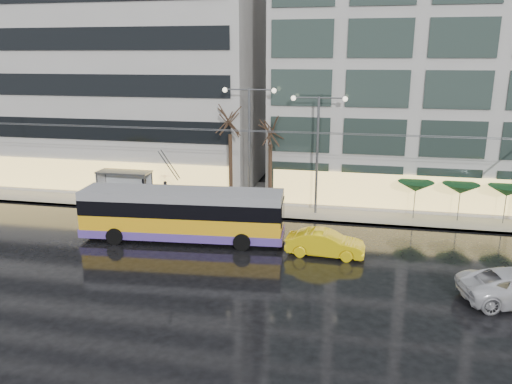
# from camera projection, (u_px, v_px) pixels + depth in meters

# --- Properties ---
(ground) EXTENTS (140.00, 140.00, 0.00)m
(ground) POSITION_uv_depth(u_px,v_px,m) (174.00, 264.00, 28.22)
(ground) COLOR black
(ground) RESTS_ON ground
(sidewalk) EXTENTS (80.00, 10.00, 0.15)m
(sidewalk) POSITION_uv_depth(u_px,v_px,m) (258.00, 198.00, 41.03)
(sidewalk) COLOR gray
(sidewalk) RESTS_ON ground
(kerb) EXTENTS (80.00, 0.10, 0.15)m
(kerb) POSITION_uv_depth(u_px,v_px,m) (244.00, 216.00, 36.36)
(kerb) COLOR slate
(kerb) RESTS_ON ground
(building_left) EXTENTS (34.00, 14.00, 22.00)m
(building_left) POSITION_uv_depth(u_px,v_px,m) (79.00, 58.00, 46.33)
(building_left) COLOR #A8A5A1
(building_left) RESTS_ON sidewalk
(building_right) EXTENTS (32.00, 14.00, 25.00)m
(building_right) POSITION_uv_depth(u_px,v_px,m) (483.00, 39.00, 39.12)
(building_right) COLOR #A8A5A1
(building_right) RESTS_ON sidewalk
(trolleybus) EXTENTS (12.94, 5.26, 5.92)m
(trolleybus) POSITION_uv_depth(u_px,v_px,m) (182.00, 216.00, 31.55)
(trolleybus) COLOR #EFAA14
(trolleybus) RESTS_ON ground
(catenary) EXTENTS (42.24, 5.12, 7.00)m
(catenary) POSITION_uv_depth(u_px,v_px,m) (226.00, 163.00, 34.40)
(catenary) COLOR #595B60
(catenary) RESTS_ON ground
(bus_shelter) EXTENTS (4.20, 1.60, 2.51)m
(bus_shelter) POSITION_uv_depth(u_px,v_px,m) (121.00, 179.00, 39.43)
(bus_shelter) COLOR #595B60
(bus_shelter) RESTS_ON sidewalk
(street_lamp_near) EXTENTS (3.96, 0.36, 9.03)m
(street_lamp_near) POSITION_uv_depth(u_px,v_px,m) (249.00, 132.00, 36.45)
(street_lamp_near) COLOR #595B60
(street_lamp_near) RESTS_ON sidewalk
(street_lamp_far) EXTENTS (3.96, 0.36, 8.53)m
(street_lamp_far) POSITION_uv_depth(u_px,v_px,m) (318.00, 138.00, 35.55)
(street_lamp_far) COLOR #595B60
(street_lamp_far) RESTS_ON sidewalk
(tree_a) EXTENTS (3.20, 3.20, 8.40)m
(tree_a) POSITION_uv_depth(u_px,v_px,m) (230.00, 116.00, 36.64)
(tree_a) COLOR black
(tree_a) RESTS_ON sidewalk
(tree_b) EXTENTS (3.20, 3.20, 7.70)m
(tree_b) POSITION_uv_depth(u_px,v_px,m) (270.00, 126.00, 36.42)
(tree_b) COLOR black
(tree_b) RESTS_ON sidewalk
(parasol_a) EXTENTS (2.50, 2.50, 2.65)m
(parasol_a) POSITION_uv_depth(u_px,v_px,m) (416.00, 187.00, 35.24)
(parasol_a) COLOR #595B60
(parasol_a) RESTS_ON sidewalk
(parasol_b) EXTENTS (2.50, 2.50, 2.65)m
(parasol_b) POSITION_uv_depth(u_px,v_px,m) (461.00, 189.00, 34.65)
(parasol_b) COLOR #595B60
(parasol_b) RESTS_ON sidewalk
(parasol_c) EXTENTS (2.50, 2.50, 2.65)m
(parasol_c) POSITION_uv_depth(u_px,v_px,m) (507.00, 191.00, 34.07)
(parasol_c) COLOR #595B60
(parasol_c) RESTS_ON sidewalk
(taxi_b) EXTENTS (4.66, 1.83, 1.51)m
(taxi_b) POSITION_uv_depth(u_px,v_px,m) (325.00, 243.00, 29.26)
(taxi_b) COLOR yellow
(taxi_b) RESTS_ON ground
(pedestrian_a) EXTENTS (1.00, 1.01, 2.19)m
(pedestrian_a) POSITION_uv_depth(u_px,v_px,m) (165.00, 184.00, 39.49)
(pedestrian_a) COLOR black
(pedestrian_a) RESTS_ON sidewalk
(pedestrian_b) EXTENTS (1.14, 1.06, 1.87)m
(pedestrian_b) POSITION_uv_depth(u_px,v_px,m) (144.00, 190.00, 39.49)
(pedestrian_b) COLOR black
(pedestrian_b) RESTS_ON sidewalk
(pedestrian_c) EXTENTS (1.27, 0.94, 2.11)m
(pedestrian_c) POSITION_uv_depth(u_px,v_px,m) (129.00, 184.00, 40.64)
(pedestrian_c) COLOR black
(pedestrian_c) RESTS_ON sidewalk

